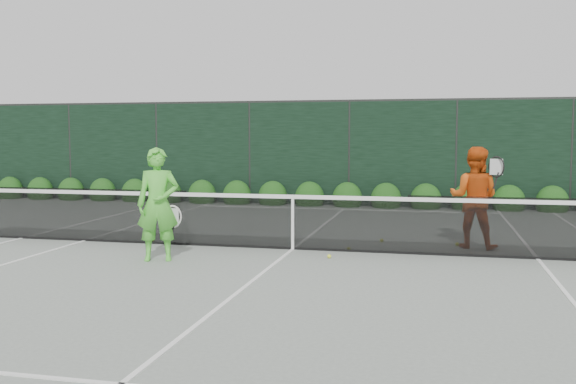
# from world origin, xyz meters

# --- Properties ---
(ground) EXTENTS (80.00, 80.00, 0.00)m
(ground) POSITION_xyz_m (0.00, 0.00, 0.00)
(ground) COLOR slate
(ground) RESTS_ON ground
(tennis_net) EXTENTS (12.90, 0.10, 1.07)m
(tennis_net) POSITION_xyz_m (-0.02, 0.00, 0.53)
(tennis_net) COLOR #10311F
(tennis_net) RESTS_ON ground
(player_woman) EXTENTS (0.77, 0.63, 1.83)m
(player_woman) POSITION_xyz_m (-1.91, -1.45, 0.91)
(player_woman) COLOR #56CF3C
(player_woman) RESTS_ON ground
(player_man) EXTENTS (1.03, 0.89, 1.83)m
(player_man) POSITION_xyz_m (3.14, 0.92, 0.91)
(player_man) COLOR #D54F11
(player_man) RESTS_ON ground
(court_lines) EXTENTS (11.03, 23.83, 0.01)m
(court_lines) POSITION_xyz_m (0.00, 0.00, 0.01)
(court_lines) COLOR white
(court_lines) RESTS_ON ground
(windscreen_fence) EXTENTS (32.00, 21.07, 3.06)m
(windscreen_fence) POSITION_xyz_m (0.00, -2.71, 1.51)
(windscreen_fence) COLOR black
(windscreen_fence) RESTS_ON ground
(hedge_row) EXTENTS (31.66, 0.65, 0.94)m
(hedge_row) POSITION_xyz_m (-0.00, 7.15, 0.23)
(hedge_row) COLOR #11340E
(hedge_row) RESTS_ON ground
(tennis_balls) EXTENTS (5.69, 1.89, 0.07)m
(tennis_balls) POSITION_xyz_m (0.67, 0.35, 0.03)
(tennis_balls) COLOR #E3F035
(tennis_balls) RESTS_ON ground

